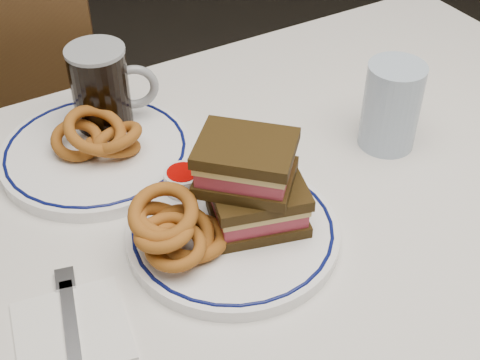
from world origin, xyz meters
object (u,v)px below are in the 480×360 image
main_plate (233,232)px  reuben_sandwich (252,184)px  chair_far (10,114)px  beer_mug (103,91)px  far_plate (96,152)px

main_plate → reuben_sandwich: 0.07m
chair_far → beer_mug: chair_far is taller
main_plate → reuben_sandwich: size_ratio=1.79×
chair_far → main_plate: 0.84m
reuben_sandwich → far_plate: 0.28m
main_plate → reuben_sandwich: bearing=4.0°
chair_far → far_plate: chair_far is taller
main_plate → reuben_sandwich: reuben_sandwich is taller
chair_far → beer_mug: 0.59m
chair_far → main_plate: bearing=-80.9°
beer_mug → far_plate: bearing=-126.7°
main_plate → far_plate: size_ratio=0.97×
main_plate → beer_mug: 0.31m
chair_far → main_plate: size_ratio=3.45×
chair_far → far_plate: (0.03, -0.55, 0.25)m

